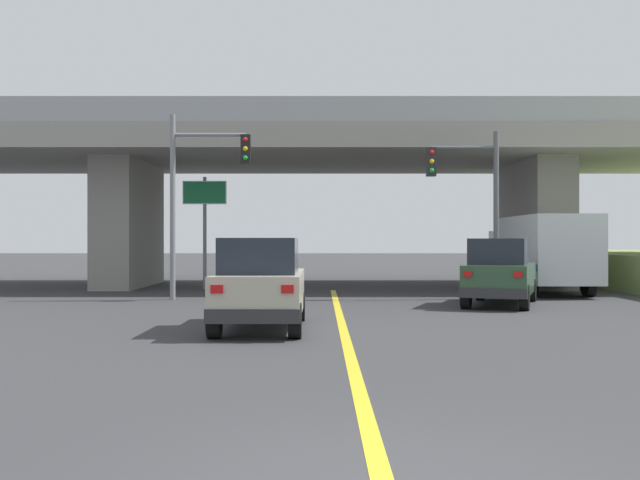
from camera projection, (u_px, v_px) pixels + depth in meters
name	position (u px, v px, depth m)	size (l,w,h in m)	color
ground	(330.00, 286.00, 32.24)	(160.00, 160.00, 0.00)	#353538
overpass_bridge	(330.00, 168.00, 32.23)	(36.00, 10.78, 7.11)	gray
lane_divider_stripe	(340.00, 324.00, 17.82)	(0.20, 23.58, 0.01)	yellow
suv_lead	(259.00, 284.00, 16.67)	(1.87, 4.48, 2.02)	#B7B29E
suv_crossing	(499.00, 272.00, 22.84)	(3.19, 4.82, 2.02)	#2D4C33
box_truck	(540.00, 252.00, 28.36)	(2.33, 7.50, 2.85)	silver
traffic_signal_nearside	(472.00, 192.00, 25.29)	(2.43, 0.36, 5.61)	#56595E
traffic_signal_farside	(196.00, 183.00, 24.97)	(2.67, 0.36, 6.13)	slate
highway_sign	(203.00, 206.00, 30.30)	(1.76, 0.17, 4.51)	slate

